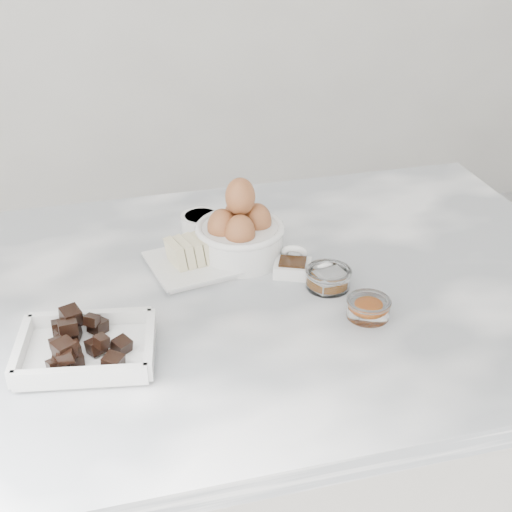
{
  "coord_description": "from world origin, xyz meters",
  "views": [
    {
      "loc": [
        -0.24,
        -0.97,
        1.57
      ],
      "look_at": [
        0.02,
        0.03,
        0.98
      ],
      "focal_mm": 50.0,
      "sensor_mm": 36.0,
      "label": 1
    }
  ],
  "objects": [
    {
      "name": "cabinet",
      "position": [
        0.0,
        0.0,
        0.45
      ],
      "size": [
        1.1,
        0.7,
        0.9
      ],
      "primitive_type": "cube",
      "color": "beige",
      "rests_on": "ground"
    },
    {
      "name": "marble_slab",
      "position": [
        0.0,
        0.0,
        0.92
      ],
      "size": [
        1.2,
        0.8,
        0.04
      ],
      "primitive_type": "cube",
      "color": "white",
      "rests_on": "cabinet"
    },
    {
      "name": "chocolate_dish",
      "position": [
        -0.27,
        -0.12,
        0.96
      ],
      "size": [
        0.21,
        0.18,
        0.05
      ],
      "color": "white",
      "rests_on": "marble_slab"
    },
    {
      "name": "butter_plate",
      "position": [
        -0.08,
        0.08,
        0.96
      ],
      "size": [
        0.16,
        0.16,
        0.06
      ],
      "color": "white",
      "rests_on": "marble_slab"
    },
    {
      "name": "sugar_ramekin",
      "position": [
        -0.04,
        0.19,
        0.96
      ],
      "size": [
        0.08,
        0.08,
        0.04
      ],
      "color": "white",
      "rests_on": "marble_slab"
    },
    {
      "name": "egg_bowl",
      "position": [
        0.01,
        0.1,
        0.99
      ],
      "size": [
        0.16,
        0.16,
        0.15
      ],
      "color": "white",
      "rests_on": "marble_slab"
    },
    {
      "name": "honey_bowl",
      "position": [
        0.13,
        -0.03,
        0.96
      ],
      "size": [
        0.08,
        0.08,
        0.03
      ],
      "color": "white",
      "rests_on": "marble_slab"
    },
    {
      "name": "zest_bowl",
      "position": [
        0.16,
        -0.13,
        0.96
      ],
      "size": [
        0.07,
        0.07,
        0.03
      ],
      "color": "white",
      "rests_on": "marble_slab"
    },
    {
      "name": "vanilla_spoon",
      "position": [
        0.09,
        0.03,
        0.96
      ],
      "size": [
        0.08,
        0.09,
        0.05
      ],
      "color": "white",
      "rests_on": "marble_slab"
    },
    {
      "name": "salt_spoon",
      "position": [
        0.13,
        -0.03,
        0.95
      ],
      "size": [
        0.06,
        0.07,
        0.04
      ],
      "color": "white",
      "rests_on": "marble_slab"
    }
  ]
}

